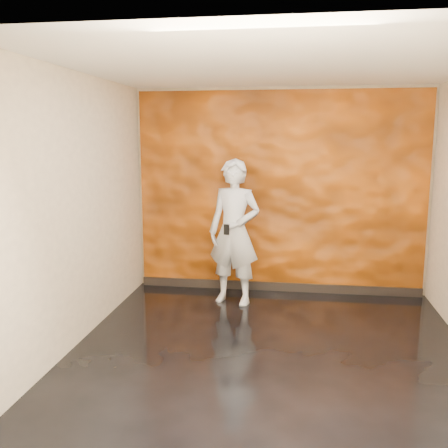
% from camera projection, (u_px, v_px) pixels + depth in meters
% --- Properties ---
extents(room, '(4.02, 4.02, 2.81)m').
position_uv_depth(room, '(272.00, 213.00, 4.91)').
color(room, black).
rests_on(room, ground).
extents(feature_wall, '(3.90, 0.06, 2.75)m').
position_uv_depth(feature_wall, '(280.00, 193.00, 6.83)').
color(feature_wall, '#CD5909').
rests_on(feature_wall, ground).
extents(baseboard, '(3.90, 0.04, 0.12)m').
position_uv_depth(baseboard, '(278.00, 287.00, 7.02)').
color(baseboard, black).
rests_on(baseboard, ground).
extents(man, '(0.78, 0.61, 1.87)m').
position_uv_depth(man, '(234.00, 232.00, 6.38)').
color(man, '#90939E').
rests_on(man, ground).
extents(phone, '(0.07, 0.03, 0.13)m').
position_uv_depth(phone, '(227.00, 230.00, 6.12)').
color(phone, black).
rests_on(phone, man).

